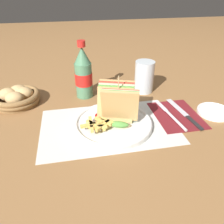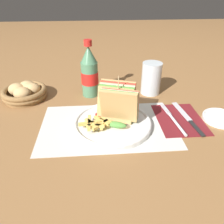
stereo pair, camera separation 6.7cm
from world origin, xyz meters
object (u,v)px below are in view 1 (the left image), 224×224
object	(u,v)px
bread_basket	(17,97)
plate_main	(113,123)
side_saucer	(214,111)
coke_bottle_near	(83,74)
club_sandwich	(118,103)
fork	(173,117)
knife	(184,113)
glass_near	(144,79)

from	to	relation	value
bread_basket	plate_main	bearing A→B (deg)	-33.52
bread_basket	side_saucer	distance (m)	0.72
coke_bottle_near	club_sandwich	bearing A→B (deg)	-67.21
plate_main	fork	xyz separation A→B (m)	(0.20, 0.00, -0.00)
club_sandwich	bread_basket	xyz separation A→B (m)	(-0.34, 0.20, -0.05)
fork	knife	world-z (taller)	fork
glass_near	side_saucer	bearing A→B (deg)	-48.89
glass_near	coke_bottle_near	bearing A→B (deg)	179.71
glass_near	bread_basket	world-z (taller)	glass_near
bread_basket	side_saucer	xyz separation A→B (m)	(0.69, -0.21, -0.02)
fork	glass_near	xyz separation A→B (m)	(-0.03, 0.22, 0.05)
club_sandwich	coke_bottle_near	xyz separation A→B (m)	(-0.09, 0.21, 0.02)
plate_main	bread_basket	distance (m)	0.39
knife	glass_near	world-z (taller)	glass_near
knife	coke_bottle_near	bearing A→B (deg)	140.82
club_sandwich	bread_basket	bearing A→B (deg)	149.75
bread_basket	knife	bearing A→B (deg)	-18.86
knife	bread_basket	world-z (taller)	bread_basket
fork	glass_near	size ratio (longest dim) A/B	1.58
club_sandwich	side_saucer	size ratio (longest dim) A/B	1.30
plate_main	coke_bottle_near	world-z (taller)	coke_bottle_near
glass_near	club_sandwich	bearing A→B (deg)	-126.33
plate_main	glass_near	xyz separation A→B (m)	(0.17, 0.22, 0.04)
coke_bottle_near	side_saucer	distance (m)	0.49
plate_main	knife	xyz separation A→B (m)	(0.25, 0.02, -0.00)
fork	bread_basket	size ratio (longest dim) A/B	1.18
club_sandwich	coke_bottle_near	world-z (taller)	coke_bottle_near
club_sandwich	plate_main	bearing A→B (deg)	-140.07
plate_main	coke_bottle_near	xyz separation A→B (m)	(-0.07, 0.23, 0.08)
bread_basket	side_saucer	world-z (taller)	bread_basket
plate_main	fork	size ratio (longest dim) A/B	1.24
club_sandwich	side_saucer	world-z (taller)	club_sandwich
knife	bread_basket	size ratio (longest dim) A/B	1.22
fork	bread_basket	world-z (taller)	bread_basket
side_saucer	glass_near	bearing A→B (deg)	131.11
glass_near	side_saucer	xyz separation A→B (m)	(0.19, -0.22, -0.05)
knife	side_saucer	xyz separation A→B (m)	(0.11, -0.01, 0.00)
fork	coke_bottle_near	size ratio (longest dim) A/B	0.92
side_saucer	knife	bearing A→B (deg)	175.07
fork	bread_basket	distance (m)	0.57
knife	coke_bottle_near	xyz separation A→B (m)	(-0.32, 0.21, 0.09)
fork	club_sandwich	bearing A→B (deg)	169.29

